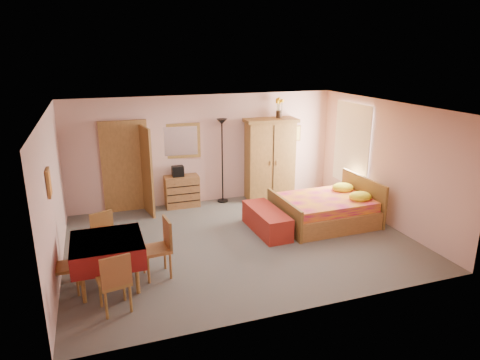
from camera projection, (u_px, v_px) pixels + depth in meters
name	position (u px, v px, depth m)	size (l,w,h in m)	color
floor	(240.00, 241.00, 8.38)	(6.50, 6.50, 0.00)	#5F5B54
ceiling	(240.00, 107.00, 7.62)	(6.50, 6.50, 0.00)	brown
wall_back	(206.00, 149.00, 10.26)	(6.50, 0.10, 2.60)	#CE9F95
wall_front	(302.00, 227.00, 5.74)	(6.50, 0.10, 2.60)	#CE9F95
wall_left	(53.00, 196.00, 6.98)	(0.10, 5.00, 2.60)	#CE9F95
wall_right	(385.00, 163.00, 9.03)	(0.10, 5.00, 2.60)	#CE9F95
doorway	(126.00, 168.00, 9.71)	(1.06, 0.12, 2.15)	#9E6B35
window	(352.00, 145.00, 10.06)	(0.08, 1.40, 1.95)	white
picture_left	(49.00, 183.00, 6.33)	(0.04, 0.32, 0.42)	orange
picture_back	(295.00, 133.00, 10.90)	(0.30, 0.04, 0.40)	#D8BF59
chest_of_drawers	(182.00, 191.00, 10.13)	(0.79, 0.40, 0.75)	brown
wall_mirror	(178.00, 141.00, 9.98)	(1.04, 0.05, 0.82)	silver
stereo	(178.00, 171.00, 9.98)	(0.26, 0.19, 0.25)	black
floor_lamp	(222.00, 161.00, 10.27)	(0.26, 0.26, 2.05)	black
wardrobe	(270.00, 159.00, 10.58)	(1.28, 0.66, 2.01)	olive
sunflower_vase	(279.00, 108.00, 10.32)	(0.19, 0.19, 0.48)	yellow
bed	(325.00, 202.00, 9.13)	(2.02, 1.59, 0.93)	#B91260
bench	(267.00, 221.00, 8.75)	(0.53, 1.42, 0.47)	maroon
dining_table	(109.00, 263.00, 6.69)	(1.07, 1.07, 0.79)	maroon
chair_south	(114.00, 281.00, 6.03)	(0.42, 0.42, 0.92)	olive
chair_north	(108.00, 239.00, 7.37)	(0.41, 0.41, 0.90)	#9A6434
chair_west	(65.00, 266.00, 6.48)	(0.40, 0.40, 0.88)	#AC763A
chair_east	(156.00, 249.00, 6.94)	(0.44, 0.44, 0.98)	#A16936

